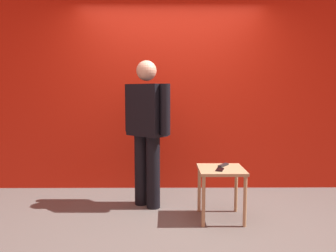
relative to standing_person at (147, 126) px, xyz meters
The scene contains 6 objects.
ground_plane 1.18m from the standing_person, 66.64° to the right, with size 12.00×12.00×0.00m, color #59544F.
back_wall_red 1.01m from the standing_person, 70.08° to the left, with size 5.86×0.12×3.07m, color red.
standing_person is the anchor object (origin of this frame).
side_table 1.02m from the standing_person, 26.71° to the right, with size 0.47×0.47×0.54m.
cell_phone 0.99m from the standing_person, 31.68° to the right, with size 0.07×0.14×0.01m, color black.
tv_remote 0.97m from the standing_person, 19.87° to the right, with size 0.04×0.17×0.02m, color black.
Camera 1 is at (-0.06, -3.08, 1.34)m, focal length 34.83 mm.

